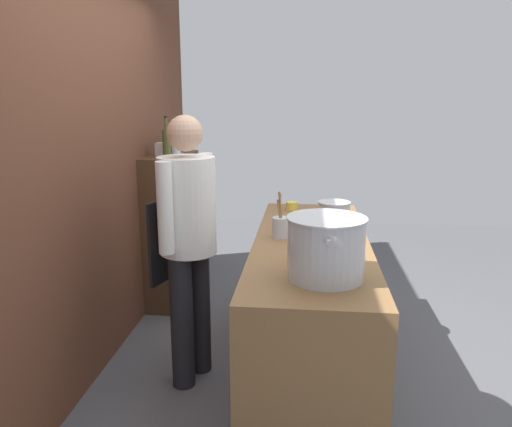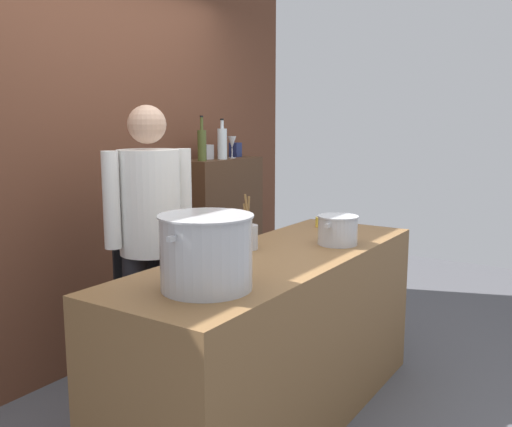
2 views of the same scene
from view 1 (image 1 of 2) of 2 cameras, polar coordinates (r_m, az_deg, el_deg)
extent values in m
plane|color=#4C4C51|center=(3.42, 6.05, -17.68)|extent=(8.00, 8.00, 0.00)
cube|color=brown|center=(3.24, -19.09, 8.09)|extent=(4.40, 0.10, 3.00)
cube|color=brown|center=(3.21, 6.25, -10.78)|extent=(2.07, 0.70, 0.90)
cube|color=#472D1C|center=(4.33, -9.65, -1.73)|extent=(0.76, 0.32, 1.29)
cylinder|color=black|center=(3.24, -6.59, -11.08)|extent=(0.14, 0.14, 0.84)
cylinder|color=black|center=(3.09, -8.59, -12.42)|extent=(0.14, 0.14, 0.84)
cylinder|color=white|center=(2.94, -7.99, 0.91)|extent=(0.34, 0.34, 0.58)
cube|color=black|center=(3.10, -10.63, -3.12)|extent=(0.29, 0.12, 0.52)
cylinder|color=white|center=(3.12, -5.79, 2.22)|extent=(0.09, 0.09, 0.52)
cylinder|color=white|center=(2.76, -10.51, 0.61)|extent=(0.09, 0.09, 0.52)
sphere|color=tan|center=(2.88, -8.26, 9.20)|extent=(0.21, 0.21, 0.21)
cylinder|color=#B7BABF|center=(2.38, 8.12, -4.07)|extent=(0.37, 0.37, 0.30)
cylinder|color=#B7BABF|center=(2.34, 8.24, -0.52)|extent=(0.38, 0.38, 0.01)
cube|color=#B7BABF|center=(2.16, 8.38, -3.28)|extent=(0.04, 0.02, 0.02)
cube|color=#B7BABF|center=(2.55, 8.04, -0.68)|extent=(0.04, 0.02, 0.02)
cylinder|color=#B7BABF|center=(3.42, 9.04, -0.02)|extent=(0.22, 0.22, 0.15)
cylinder|color=#B7BABF|center=(3.40, 9.09, 1.29)|extent=(0.23, 0.23, 0.01)
cube|color=#B7BABF|center=(3.28, 9.17, 0.30)|extent=(0.04, 0.02, 0.02)
cube|color=#B7BABF|center=(3.53, 8.97, 1.22)|extent=(0.04, 0.02, 0.02)
cylinder|color=#B7BABF|center=(3.06, 2.85, -1.64)|extent=(0.10, 0.10, 0.13)
cylinder|color=olive|center=(3.03, 2.91, 0.02)|extent=(0.02, 0.04, 0.28)
cylinder|color=olive|center=(3.03, 2.82, -0.47)|extent=(0.01, 0.04, 0.23)
cylinder|color=olive|center=(3.04, 2.82, -0.07)|extent=(0.04, 0.02, 0.26)
cylinder|color=#262626|center=(3.05, 2.81, -0.74)|extent=(0.02, 0.02, 0.19)
cylinder|color=yellow|center=(3.83, 4.19, 0.89)|extent=(0.09, 0.09, 0.06)
cylinder|color=#475123|center=(3.91, -10.33, 7.90)|extent=(0.07, 0.07, 0.22)
cylinder|color=#475123|center=(3.90, -10.43, 10.20)|extent=(0.02, 0.02, 0.09)
cylinder|color=black|center=(3.90, -10.46, 10.96)|extent=(0.03, 0.03, 0.01)
cylinder|color=silver|center=(4.13, -9.30, 8.28)|extent=(0.07, 0.07, 0.23)
cylinder|color=silver|center=(4.12, -9.38, 10.32)|extent=(0.03, 0.03, 0.06)
cylinder|color=black|center=(4.12, -9.40, 10.83)|extent=(0.03, 0.03, 0.01)
cylinder|color=silver|center=(4.28, -8.88, 6.95)|extent=(0.06, 0.06, 0.01)
cylinder|color=silver|center=(4.28, -8.90, 7.47)|extent=(0.01, 0.01, 0.07)
cone|color=silver|center=(4.27, -8.94, 8.58)|extent=(0.07, 0.07, 0.09)
cube|color=#B2B2B7|center=(4.09, -10.88, 7.31)|extent=(0.09, 0.09, 0.11)
cube|color=navy|center=(4.45, -9.38, 7.87)|extent=(0.08, 0.08, 0.12)
camera|label=2|loc=(1.57, 72.97, -3.14)|focal=38.71mm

